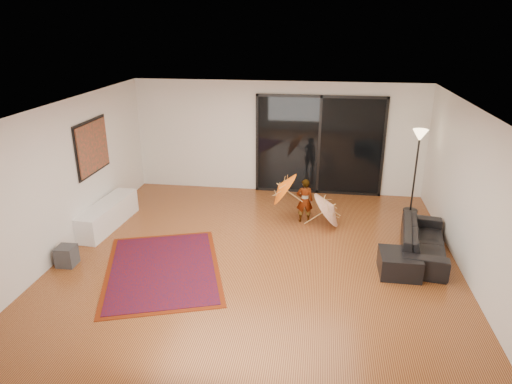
% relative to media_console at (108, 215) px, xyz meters
% --- Properties ---
extents(floor, '(7.00, 7.00, 0.00)m').
position_rel_media_console_xyz_m(floor, '(3.25, -0.85, -0.25)').
color(floor, '#9F5B2B').
rests_on(floor, ground).
extents(ceiling, '(7.00, 7.00, 0.00)m').
position_rel_media_console_xyz_m(ceiling, '(3.25, -0.85, 2.45)').
color(ceiling, white).
rests_on(ceiling, wall_back).
extents(wall_back, '(7.00, 0.00, 7.00)m').
position_rel_media_console_xyz_m(wall_back, '(3.25, 2.65, 1.10)').
color(wall_back, silver).
rests_on(wall_back, floor).
extents(wall_front, '(7.00, 0.00, 7.00)m').
position_rel_media_console_xyz_m(wall_front, '(3.25, -4.35, 1.10)').
color(wall_front, silver).
rests_on(wall_front, floor).
extents(wall_left, '(0.00, 7.00, 7.00)m').
position_rel_media_console_xyz_m(wall_left, '(-0.25, -0.85, 1.10)').
color(wall_left, silver).
rests_on(wall_left, floor).
extents(wall_right, '(0.00, 7.00, 7.00)m').
position_rel_media_console_xyz_m(wall_right, '(6.75, -0.85, 1.10)').
color(wall_right, silver).
rests_on(wall_right, floor).
extents(sliding_door, '(3.06, 0.07, 2.40)m').
position_rel_media_console_xyz_m(sliding_door, '(4.25, 2.61, 0.95)').
color(sliding_door, black).
rests_on(sliding_door, wall_back).
extents(painting, '(0.04, 1.28, 1.08)m').
position_rel_media_console_xyz_m(painting, '(-0.21, 0.15, 1.40)').
color(painting, black).
rests_on(painting, wall_left).
extents(media_console, '(0.58, 1.86, 0.51)m').
position_rel_media_console_xyz_m(media_console, '(0.00, 0.00, 0.00)').
color(media_console, white).
rests_on(media_console, floor).
extents(speaker, '(0.32, 0.32, 0.35)m').
position_rel_media_console_xyz_m(speaker, '(0.00, -1.62, -0.08)').
color(speaker, '#424244').
rests_on(speaker, floor).
extents(persian_rug, '(2.63, 3.11, 0.02)m').
position_rel_media_console_xyz_m(persian_rug, '(1.69, -1.53, -0.25)').
color(persian_rug, '#611E08').
rests_on(persian_rug, floor).
extents(sofa, '(1.04, 2.02, 0.56)m').
position_rel_media_console_xyz_m(sofa, '(6.20, -0.38, 0.03)').
color(sofa, black).
rests_on(sofa, floor).
extents(ottoman, '(0.67, 0.67, 0.38)m').
position_rel_media_console_xyz_m(ottoman, '(5.68, -1.11, -0.07)').
color(ottoman, black).
rests_on(ottoman, floor).
extents(floor_lamp, '(0.32, 0.32, 1.86)m').
position_rel_media_console_xyz_m(floor_lamp, '(6.35, 1.72, 1.21)').
color(floor_lamp, black).
rests_on(floor_lamp, floor).
extents(child, '(0.37, 0.26, 0.95)m').
position_rel_media_console_xyz_m(child, '(4.01, 0.82, 0.22)').
color(child, '#999999').
rests_on(child, floor).
extents(parasol_orange, '(0.59, 0.78, 0.86)m').
position_rel_media_console_xyz_m(parasol_orange, '(3.46, 0.77, 0.48)').
color(parasol_orange, '#E55C0C').
rests_on(parasol_orange, child).
extents(parasol_white, '(0.65, 0.82, 0.93)m').
position_rel_media_console_xyz_m(parasol_white, '(4.61, 0.67, 0.25)').
color(parasol_white, silver).
rests_on(parasol_white, floor).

